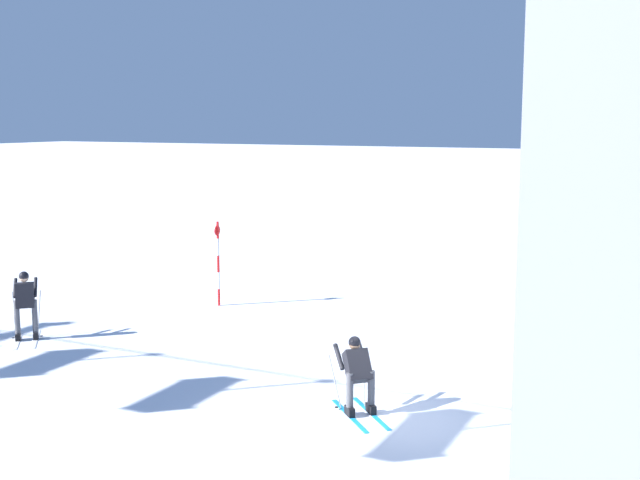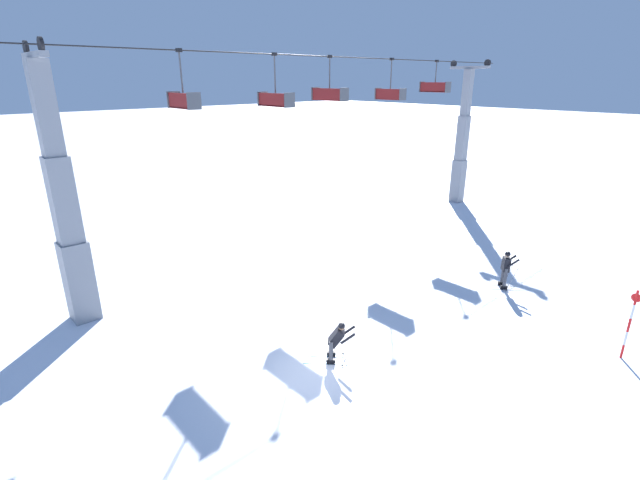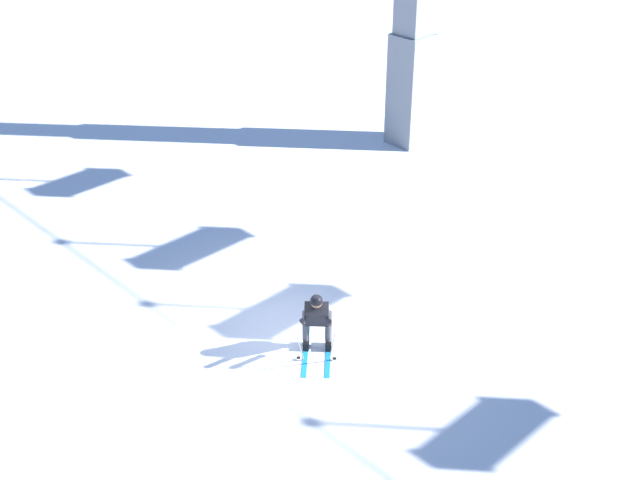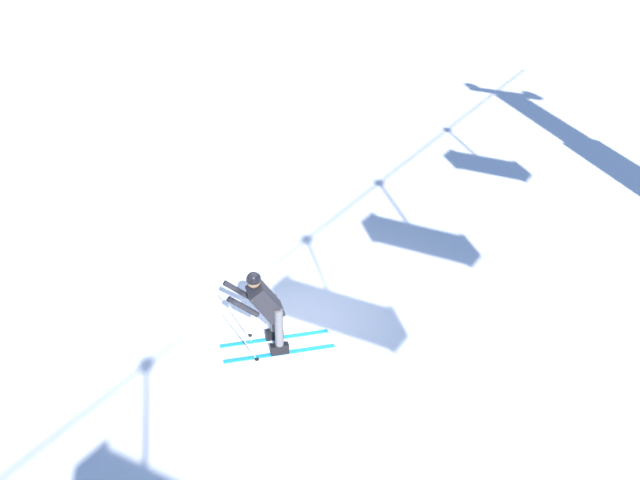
# 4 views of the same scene
# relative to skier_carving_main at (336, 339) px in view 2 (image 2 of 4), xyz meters

# --- Properties ---
(ground_plane) EXTENTS (260.00, 260.00, 0.00)m
(ground_plane) POSITION_rel_skier_carving_main_xyz_m (-0.95, -0.02, -0.77)
(ground_plane) COLOR white
(skier_carving_main) EXTENTS (1.57, 1.60, 1.49)m
(skier_carving_main) POSITION_rel_skier_carving_main_xyz_m (0.00, 0.00, 0.00)
(skier_carving_main) COLOR #198CCC
(skier_carving_main) RESTS_ON ground_plane
(lift_tower_near) EXTENTS (0.92, 2.42, 9.66)m
(lift_tower_near) POSITION_rel_skier_carving_main_xyz_m (-5.06, 8.32, 3.16)
(lift_tower_near) COLOR gray
(lift_tower_near) RESTS_ON ground_plane
(lift_tower_far) EXTENTS (0.77, 2.92, 9.66)m
(lift_tower_far) POSITION_rel_skier_carving_main_xyz_m (20.36, 8.32, 3.26)
(lift_tower_far) COLOR gray
(lift_tower_far) RESTS_ON ground_plane
(haul_cable) EXTENTS (31.42, 0.05, 0.05)m
(haul_cable) POSITION_rel_skier_carving_main_xyz_m (7.65, 8.32, 8.73)
(haul_cable) COLOR black
(chairlift_seat_nearest) EXTENTS (0.61, 1.73, 2.18)m
(chairlift_seat_nearest) POSITION_rel_skier_carving_main_xyz_m (-0.34, 8.32, 6.96)
(chairlift_seat_nearest) COLOR black
(chairlift_seat_second) EXTENTS (0.61, 2.06, 2.27)m
(chairlift_seat_second) POSITION_rel_skier_carving_main_xyz_m (4.10, 8.32, 6.85)
(chairlift_seat_second) COLOR black
(chairlift_seat_middle) EXTENTS (0.61, 2.12, 2.11)m
(chairlift_seat_middle) POSITION_rel_skier_carving_main_xyz_m (7.44, 8.32, 7.00)
(chairlift_seat_middle) COLOR black
(chairlift_seat_fourth) EXTENTS (0.61, 1.83, 2.21)m
(chairlift_seat_fourth) POSITION_rel_skier_carving_main_xyz_m (12.15, 8.32, 6.92)
(chairlift_seat_fourth) COLOR black
(chairlift_seat_farthest) EXTENTS (0.61, 1.94, 1.88)m
(chairlift_seat_farthest) POSITION_rel_skier_carving_main_xyz_m (16.45, 8.32, 7.22)
(chairlift_seat_farthest) COLOR black
(trail_marker_pole) EXTENTS (0.07, 0.28, 2.40)m
(trail_marker_pole) POSITION_rel_skier_carving_main_xyz_m (6.91, -6.09, 0.51)
(trail_marker_pole) COLOR red
(trail_marker_pole) RESTS_ON ground_plane
(skier_distant_uphill) EXTENTS (1.52, 1.65, 1.69)m
(skier_distant_uphill) POSITION_rel_skier_carving_main_xyz_m (9.06, -1.02, 0.19)
(skier_distant_uphill) COLOR white
(skier_distant_uphill) RESTS_ON ground_plane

